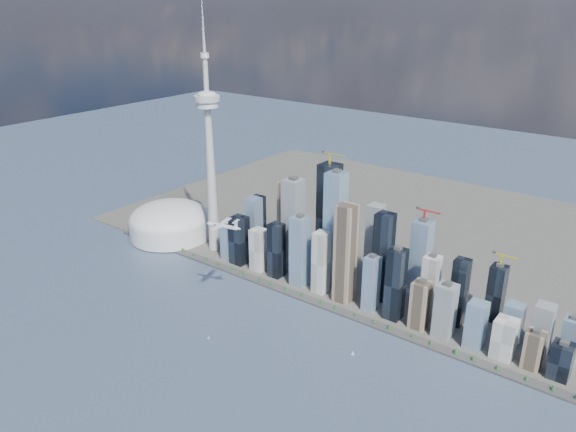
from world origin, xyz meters
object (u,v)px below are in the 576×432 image
Objects in this scene: airplane at (223,226)px; sailboat_west at (209,337)px; dome_stadium at (170,222)px; needle_tower at (210,153)px; sailboat_east at (353,353)px.

airplane is 7.29× the size of sailboat_west.
dome_stadium is 471.61m from sailboat_west.
needle_tower is 553.26m from sailboat_east.
dome_stadium is at bearing 138.56° from airplane.
needle_tower is 8.08× the size of airplane.
airplane is 196.84m from sailboat_west.
needle_tower reaches higher than dome_stadium.
sailboat_west is at bearing -47.55° from needle_tower.
sailboat_east is (251.06, 36.55, -180.47)m from airplane.
airplane reaches higher than dome_stadium.
dome_stadium is 634.51m from sailboat_east.
needle_tower is 437.19m from sailboat_west.
sailboat_east is (474.99, -161.78, -233.04)m from needle_tower.
airplane is at bearing 116.91° from sailboat_west.
sailboat_west is at bearing -173.61° from sailboat_east.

